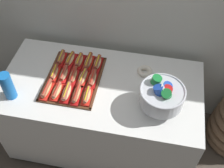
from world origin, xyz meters
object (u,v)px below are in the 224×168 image
object	(u,v)px
serving_tray	(74,79)
hot_dog_0	(47,89)
hot_dog_1	(57,91)
hot_dog_8	(83,78)
hot_dog_12	(79,61)
cup_stack	(8,86)
hot_dog_7	(73,76)
hot_dog_14	(97,63)
hot_dog_13	(88,62)
hot_dog_2	(67,92)
hot_dog_6	(64,74)
punch_bowl	(162,95)
hot_dog_5	(54,73)
hot_dog_11	(70,60)
buffet_table	(102,112)
hot_dog_10	(61,58)
hot_dog_3	(77,94)
donut	(145,71)
hot_dog_9	(92,79)
hot_dog_4	(87,96)

from	to	relation	value
serving_tray	hot_dog_0	xyz separation A→B (m)	(-0.15, -0.16, 0.03)
hot_dog_1	hot_dog_8	size ratio (longest dim) A/B	0.92
hot_dog_12	hot_dog_8	bearing A→B (deg)	-65.74
hot_dog_0	cup_stack	size ratio (longest dim) A/B	0.83
hot_dog_0	hot_dog_7	xyz separation A→B (m)	(0.15, 0.16, -0.00)
serving_tray	hot_dog_14	size ratio (longest dim) A/B	3.26
hot_dog_13	hot_dog_1	bearing A→B (deg)	-114.62
hot_dog_2	hot_dog_8	world-z (taller)	hot_dog_2
hot_dog_6	hot_dog_8	bearing A→B (deg)	-0.18
punch_bowl	serving_tray	bearing A→B (deg)	167.88
hot_dog_5	cup_stack	distance (m)	0.35
hot_dog_5	hot_dog_12	distance (m)	0.22
hot_dog_11	hot_dog_8	bearing A→B (deg)	-47.91
serving_tray	punch_bowl	bearing A→B (deg)	-12.12
serving_tray	hot_dog_1	size ratio (longest dim) A/B	3.16
buffet_table	hot_dog_14	size ratio (longest dim) A/B	9.47
hot_dog_7	hot_dog_13	distance (m)	0.18
hot_dog_1	hot_dog_5	bearing A→B (deg)	114.26
hot_dog_6	hot_dog_11	world-z (taller)	hot_dog_6
serving_tray	hot_dog_13	xyz separation A→B (m)	(0.08, 0.16, 0.03)
hot_dog_10	hot_dog_7	bearing A→B (deg)	-47.91
hot_dog_3	hot_dog_11	xyz separation A→B (m)	(-0.15, 0.33, -0.00)
hot_dog_12	hot_dog_14	size ratio (longest dim) A/B	0.98
cup_stack	donut	bearing A→B (deg)	24.09
hot_dog_10	hot_dog_9	bearing A→B (deg)	-28.99
hot_dog_3	donut	distance (m)	0.56
hot_dog_2	hot_dog_11	bearing A→B (deg)	102.62
hot_dog_4	cup_stack	bearing A→B (deg)	-171.77
buffet_table	hot_dog_8	world-z (taller)	hot_dog_8
hot_dog_13	hot_dog_14	distance (m)	0.08
hot_dog_8	hot_dog_10	size ratio (longest dim) A/B	1.14
hot_dog_3	hot_dog_4	xyz separation A→B (m)	(0.07, -0.00, -0.00)
hot_dog_6	hot_dog_7	xyz separation A→B (m)	(0.07, -0.00, -0.00)
punch_bowl	hot_dog_9	bearing A→B (deg)	164.55
hot_dog_7	cup_stack	size ratio (longest dim) A/B	0.73
hot_dog_0	cup_stack	xyz separation A→B (m)	(-0.24, -0.08, 0.07)
hot_dog_4	hot_dog_13	distance (m)	0.34
buffet_table	hot_dog_8	xyz separation A→B (m)	(-0.14, 0.02, 0.39)
hot_dog_11	buffet_table	bearing A→B (deg)	-32.36
hot_dog_2	cup_stack	distance (m)	0.41
buffet_table	hot_dog_3	bearing A→B (deg)	-133.29
hot_dog_8	donut	world-z (taller)	hot_dog_8
punch_bowl	hot_dog_13	bearing A→B (deg)	152.45
hot_dog_7	hot_dog_8	size ratio (longest dim) A/B	0.88
hot_dog_4	hot_dog_14	bearing A→B (deg)	89.82
hot_dog_3	hot_dog_8	distance (m)	0.17
hot_dog_9	hot_dog_10	size ratio (longest dim) A/B	1.09
hot_dog_1	hot_dog_8	xyz separation A→B (m)	(0.15, 0.16, 0.00)
hot_dog_9	hot_dog_13	world-z (taller)	hot_dog_13
hot_dog_0	hot_dog_9	bearing A→B (deg)	28.63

